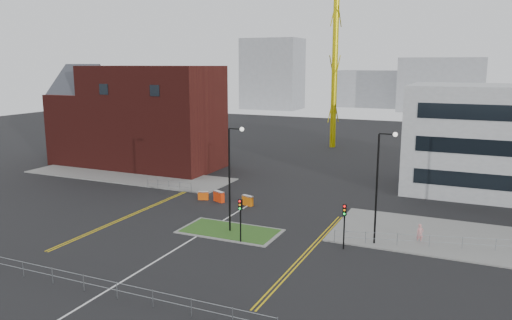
{
  "coord_description": "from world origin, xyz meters",
  "views": [
    {
      "loc": [
        20.9,
        -28.65,
        14.32
      ],
      "look_at": [
        1.27,
        15.15,
        5.0
      ],
      "focal_mm": 35.0,
      "sensor_mm": 36.0,
      "label": 1
    }
  ],
  "objects": [
    {
      "name": "railing_right",
      "position": [
        20.5,
        11.5,
        0.78
      ],
      "size": [
        19.05,
        5.05,
        1.1
      ],
      "color": "gray",
      "rests_on": "ground"
    },
    {
      "name": "yellow_left_b",
      "position": [
        -8.7,
        10.0,
        0.01
      ],
      "size": [
        0.12,
        24.0,
        0.01
      ],
      "primitive_type": "cube",
      "color": "gold",
      "rests_on": "ground"
    },
    {
      "name": "barrier_right",
      "position": [
        -0.06,
        16.0,
        0.57
      ],
      "size": [
        1.31,
        0.78,
        1.04
      ],
      "color": "orange",
      "rests_on": "ground"
    },
    {
      "name": "yellow_right_a",
      "position": [
        9.5,
        6.0,
        0.01
      ],
      "size": [
        0.12,
        20.0,
        0.01
      ],
      "primitive_type": "cube",
      "color": "gold",
      "rests_on": "ground"
    },
    {
      "name": "traffic_light_island",
      "position": [
        4.0,
        5.98,
        2.57
      ],
      "size": [
        0.28,
        0.33,
        3.65
      ],
      "color": "black",
      "rests_on": "ground"
    },
    {
      "name": "traffic_light_right",
      "position": [
        12.0,
        7.98,
        2.57
      ],
      "size": [
        0.28,
        0.33,
        3.65
      ],
      "color": "black",
      "rests_on": "ground"
    },
    {
      "name": "yellow_left_a",
      "position": [
        -9.0,
        10.0,
        0.01
      ],
      "size": [
        0.12,
        24.0,
        0.01
      ],
      "primitive_type": "cube",
      "color": "gold",
      "rests_on": "ground"
    },
    {
      "name": "skyline_a",
      "position": [
        -40.0,
        120.0,
        11.0
      ],
      "size": [
        18.0,
        12.0,
        22.0
      ],
      "primitive_type": "cube",
      "color": "gray",
      "rests_on": "ground"
    },
    {
      "name": "pavement_right",
      "position": [
        22.0,
        14.0,
        0.06
      ],
      "size": [
        24.0,
        10.0,
        0.12
      ],
      "primitive_type": "cube",
      "color": "slate",
      "rests_on": "ground"
    },
    {
      "name": "centre_line",
      "position": [
        0.0,
        2.0,
        0.01
      ],
      "size": [
        0.15,
        30.0,
        0.01
      ],
      "primitive_type": "cube",
      "color": "silver",
      "rests_on": "ground"
    },
    {
      "name": "railing_front",
      "position": [
        0.0,
        -6.0,
        0.78
      ],
      "size": [
        24.05,
        0.05,
        1.1
      ],
      "color": "gray",
      "rests_on": "ground"
    },
    {
      "name": "railing_left",
      "position": [
        -11.0,
        18.0,
        0.74
      ],
      "size": [
        6.05,
        0.05,
        1.1
      ],
      "color": "gray",
      "rests_on": "ground"
    },
    {
      "name": "grass_island",
      "position": [
        2.0,
        8.0,
        0.06
      ],
      "size": [
        8.0,
        4.0,
        0.12
      ],
      "primitive_type": "cube",
      "color": "#27511B",
      "rests_on": "ground"
    },
    {
      "name": "barrier_mid",
      "position": [
        -3.39,
        16.0,
        0.62
      ],
      "size": [
        1.42,
        0.98,
        1.14
      ],
      "color": "red",
      "rests_on": "ground"
    },
    {
      "name": "pavement_left",
      "position": [
        -20.0,
        22.0,
        0.06
      ],
      "size": [
        28.0,
        8.0,
        0.12
      ],
      "primitive_type": "cube",
      "color": "slate",
      "rests_on": "ground"
    },
    {
      "name": "streetlamp_right_near",
      "position": [
        14.22,
        10.0,
        5.41
      ],
      "size": [
        1.46,
        0.36,
        9.18
      ],
      "color": "black",
      "rests_on": "ground"
    },
    {
      "name": "yellow_right_b",
      "position": [
        9.8,
        6.0,
        0.01
      ],
      "size": [
        0.12,
        20.0,
        0.01
      ],
      "primitive_type": "cube",
      "color": "gold",
      "rests_on": "ground"
    },
    {
      "name": "barrier_left",
      "position": [
        -5.28,
        16.0,
        0.5
      ],
      "size": [
        1.15,
        0.68,
        0.92
      ],
      "color": "#E5550C",
      "rests_on": "ground"
    },
    {
      "name": "skyline_d",
      "position": [
        -8.0,
        140.0,
        6.0
      ],
      "size": [
        30.0,
        12.0,
        12.0
      ],
      "primitive_type": "cube",
      "color": "gray",
      "rests_on": "ground"
    },
    {
      "name": "pedestrian",
      "position": [
        17.29,
        11.87,
        0.79
      ],
      "size": [
        0.68,
        0.59,
        1.58
      ],
      "primitive_type": "imported",
      "rotation": [
        0.0,
        0.0,
        0.43
      ],
      "color": "pink",
      "rests_on": "ground"
    },
    {
      "name": "skyline_b",
      "position": [
        10.0,
        130.0,
        8.0
      ],
      "size": [
        24.0,
        12.0,
        16.0
      ],
      "primitive_type": "cube",
      "color": "gray",
      "rests_on": "ground"
    },
    {
      "name": "streetlamp_island",
      "position": [
        2.22,
        8.0,
        5.41
      ],
      "size": [
        1.46,
        0.36,
        9.18
      ],
      "color": "black",
      "rests_on": "ground"
    },
    {
      "name": "ground",
      "position": [
        0.0,
        0.0,
        0.0
      ],
      "size": [
        200.0,
        200.0,
        0.0
      ],
      "primitive_type": "plane",
      "color": "black",
      "rests_on": "ground"
    },
    {
      "name": "brick_building",
      "position": [
        -22.97,
        28.0,
        6.85
      ],
      "size": [
        24.2,
        10.07,
        14.24
      ],
      "color": "#4C1713",
      "rests_on": "ground"
    },
    {
      "name": "island_kerb",
      "position": [
        2.0,
        8.0,
        0.04
      ],
      "size": [
        8.6,
        4.6,
        0.08
      ],
      "primitive_type": "cube",
      "color": "slate",
      "rests_on": "ground"
    }
  ]
}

